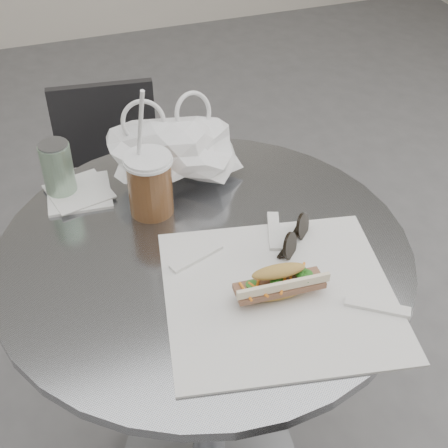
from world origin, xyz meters
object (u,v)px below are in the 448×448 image
object	(u,v)px
chair_far	(118,224)
drink_can	(58,169)
cafe_table	(206,345)
banh_mi	(279,283)
iced_coffee	(150,183)
sunglasses	(295,237)

from	to	relation	value
chair_far	drink_can	size ratio (longest dim) A/B	5.99
cafe_table	banh_mi	xyz separation A→B (m)	(0.08, -0.16, 0.31)
chair_far	iced_coffee	distance (m)	0.70
cafe_table	iced_coffee	bearing A→B (deg)	113.73
cafe_table	banh_mi	world-z (taller)	banh_mi
sunglasses	cafe_table	bearing A→B (deg)	119.43
banh_mi	sunglasses	size ratio (longest dim) A/B	1.99
sunglasses	drink_can	xyz separation A→B (m)	(-0.38, 0.30, 0.04)
chair_far	iced_coffee	world-z (taller)	iced_coffee
cafe_table	chair_far	xyz separation A→B (m)	(-0.07, 0.64, -0.15)
sunglasses	drink_can	world-z (taller)	drink_can
sunglasses	drink_can	bearing A→B (deg)	97.62
drink_can	chair_far	bearing A→B (deg)	69.12
iced_coffee	drink_can	distance (m)	0.20
banh_mi	iced_coffee	world-z (taller)	iced_coffee
iced_coffee	sunglasses	bearing A→B (deg)	-40.23
banh_mi	drink_can	distance (m)	0.51
sunglasses	drink_can	distance (m)	0.48
banh_mi	chair_far	bearing A→B (deg)	103.83
cafe_table	banh_mi	distance (m)	0.35
iced_coffee	banh_mi	bearing A→B (deg)	-64.63
chair_far	drink_can	xyz separation A→B (m)	(-0.15, -0.39, 0.48)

